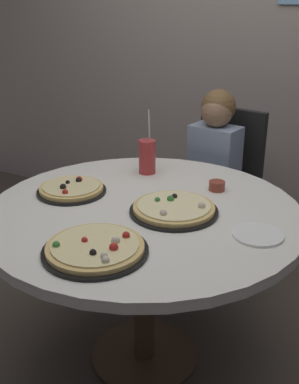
% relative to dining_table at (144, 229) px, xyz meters
% --- Properties ---
extents(ground_plane, '(8.00, 8.00, 0.00)m').
position_rel_dining_table_xyz_m(ground_plane, '(0.00, 0.00, -0.66)').
color(ground_plane, '#4C4238').
extents(wall_with_window, '(5.20, 0.14, 2.90)m').
position_rel_dining_table_xyz_m(wall_with_window, '(0.00, 1.62, 0.79)').
color(wall_with_window, '#A8998E').
rests_on(wall_with_window, ground_plane).
extents(dining_table, '(1.26, 1.26, 0.75)m').
position_rel_dining_table_xyz_m(dining_table, '(0.00, 0.00, 0.00)').
color(dining_table, silver).
rests_on(dining_table, ground_plane).
extents(chair_wooden, '(0.46, 0.46, 0.95)m').
position_rel_dining_table_xyz_m(chair_wooden, '(0.02, 0.94, -0.13)').
color(chair_wooden, black).
rests_on(chair_wooden, ground_plane).
extents(diner_child, '(0.31, 0.43, 1.08)m').
position_rel_dining_table_xyz_m(diner_child, '(-0.01, 0.76, -0.17)').
color(diner_child, '#3F4766').
rests_on(diner_child, ground_plane).
extents(pizza_veggie, '(0.35, 0.35, 0.05)m').
position_rel_dining_table_xyz_m(pizza_veggie, '(0.12, 0.01, 0.11)').
color(pizza_veggie, black).
rests_on(pizza_veggie, dining_table).
extents(pizza_cheese, '(0.30, 0.30, 0.05)m').
position_rel_dining_table_xyz_m(pizza_cheese, '(-0.35, -0.00, 0.11)').
color(pizza_cheese, black).
rests_on(pizza_cheese, dining_table).
extents(pizza_pepperoni, '(0.35, 0.35, 0.05)m').
position_rel_dining_table_xyz_m(pizza_pepperoni, '(0.02, -0.39, 0.11)').
color(pizza_pepperoni, black).
rests_on(pizza_pepperoni, dining_table).
extents(soda_cup, '(0.08, 0.08, 0.31)m').
position_rel_dining_table_xyz_m(soda_cup, '(-0.17, 0.37, 0.17)').
color(soda_cup, '#B73333').
rests_on(soda_cup, dining_table).
extents(sauce_bowl, '(0.07, 0.07, 0.04)m').
position_rel_dining_table_xyz_m(sauce_bowl, '(0.20, 0.31, 0.11)').
color(sauce_bowl, brown).
rests_on(sauce_bowl, dining_table).
extents(plate_small, '(0.18, 0.18, 0.01)m').
position_rel_dining_table_xyz_m(plate_small, '(0.47, -0.03, 0.10)').
color(plate_small, white).
rests_on(plate_small, dining_table).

